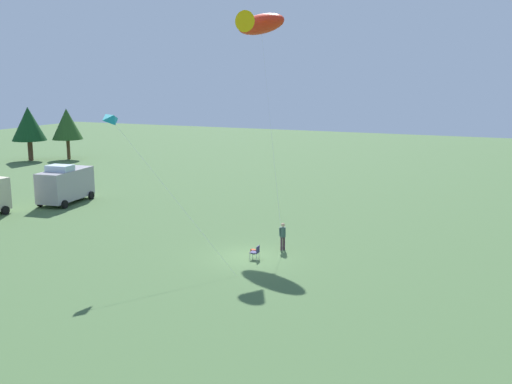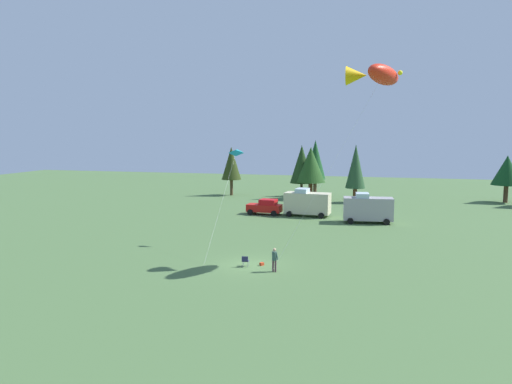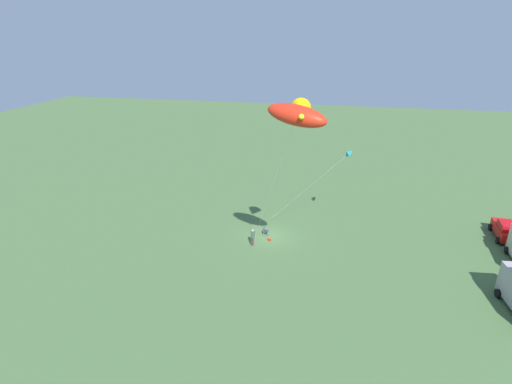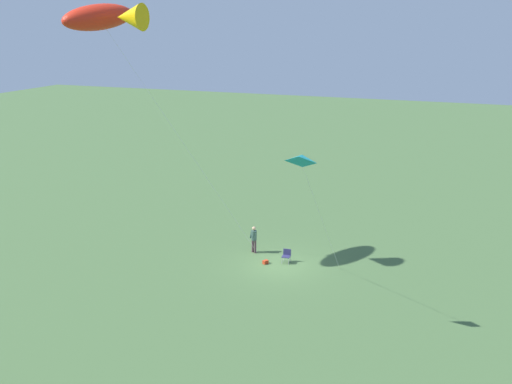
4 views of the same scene
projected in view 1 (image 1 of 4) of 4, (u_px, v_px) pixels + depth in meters
name	position (u px, v px, depth m)	size (l,w,h in m)	color
ground_plane	(249.00, 257.00, 35.93)	(160.00, 160.00, 0.00)	#456538
person_kite_flyer	(283.00, 234.00, 37.14)	(0.56, 0.45, 1.74)	#483139
folding_chair	(256.00, 251.00, 35.37)	(0.50, 0.50, 0.82)	#27274E
backpack_on_grass	(253.00, 251.00, 36.71)	(0.32, 0.22, 0.22)	#B83419
van_motorhome_grey	(65.00, 184.00, 50.76)	(5.60, 3.07, 3.34)	#9F989C
kite_large_fish	(258.00, 24.00, 42.43)	(8.99, 7.08, 15.22)	red
kite_delta_teal	(114.00, 119.00, 34.04)	(1.06, 8.15, 8.66)	teal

